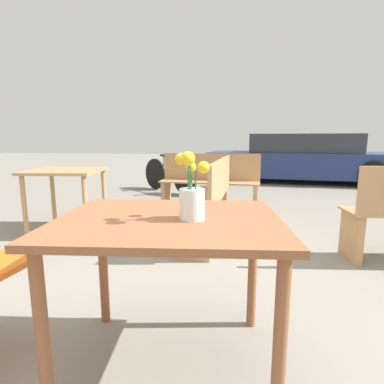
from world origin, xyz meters
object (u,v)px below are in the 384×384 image
flower_vase (192,198)px  bench_near (210,180)px  parked_car (301,159)px  bicycle (169,175)px  bench_far (212,195)px  table_back (66,180)px  table_front (169,239)px

flower_vase → bench_near: bearing=92.2°
parked_car → bicycle: bearing=-147.6°
parked_car → bench_near: bearing=-121.3°
bench_near → bicycle: size_ratio=1.18×
parked_car → flower_vase: bearing=-106.5°
flower_vase → parked_car: bearing=73.5°
flower_vase → bench_near: (-0.12, 3.20, -0.36)m
bench_far → table_back: bench_far is taller
table_back → bicycle: bicycle is taller
table_front → flower_vase: size_ratio=3.52×
bench_far → bicycle: size_ratio=1.27×
table_back → bicycle: size_ratio=0.67×
table_back → bicycle: (0.66, 2.73, -0.26)m
table_front → bench_near: 3.18m
table_front → bench_near: (-0.02, 3.17, -0.17)m
flower_vase → parked_car: parked_car is taller
table_back → parked_car: bearing=51.7°
table_front → bicycle: 4.78m
table_front → table_back: (-1.60, 1.95, -0.02)m
bench_near → parked_car: parked_car is taller
bench_near → bicycle: (-0.92, 1.51, -0.11)m
bench_far → bench_near: bearing=94.9°
flower_vase → bench_far: size_ratio=0.18×
flower_vase → parked_car: size_ratio=0.06×
flower_vase → bench_far: (-0.02, 1.99, -0.36)m
table_front → bench_near: bench_near is taller
bench_near → table_back: bench_near is taller
flower_vase → bench_near: size_ratio=0.20×
table_front → bench_near: bearing=90.4°
bench_far → bicycle: bearing=110.7°
flower_vase → table_back: flower_vase is taller
bench_far → parked_car: (1.97, 4.62, 0.11)m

